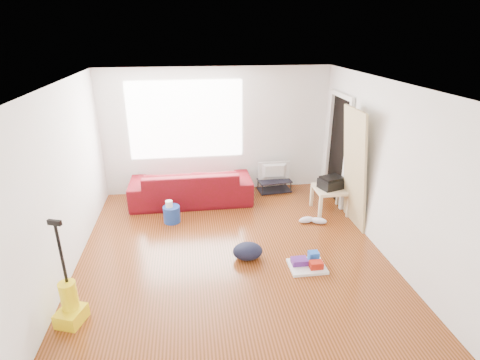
{
  "coord_description": "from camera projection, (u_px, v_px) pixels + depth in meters",
  "views": [
    {
      "loc": [
        -0.54,
        -4.76,
        3.16
      ],
      "look_at": [
        0.2,
        0.6,
        0.95
      ],
      "focal_mm": 28.0,
      "sensor_mm": 36.0,
      "label": 1
    }
  ],
  "objects": [
    {
      "name": "room",
      "position": [
        235.0,
        173.0,
        5.31
      ],
      "size": [
        4.51,
        5.01,
        2.51
      ],
      "color": "#4C2609",
      "rests_on": "ground"
    },
    {
      "name": "sofa",
      "position": [
        192.0,
        201.0,
        7.35
      ],
      "size": [
        2.31,
        0.9,
        0.68
      ],
      "primitive_type": "imported",
      "rotation": [
        0.0,
        0.0,
        3.14
      ],
      "color": "#4D0C0A",
      "rests_on": "ground"
    },
    {
      "name": "tv_stand",
      "position": [
        274.0,
        185.0,
        7.76
      ],
      "size": [
        0.7,
        0.45,
        0.25
      ],
      "rotation": [
        0.0,
        0.0,
        0.1
      ],
      "color": "black",
      "rests_on": "ground"
    },
    {
      "name": "tv",
      "position": [
        275.0,
        172.0,
        7.65
      ],
      "size": [
        0.65,
        0.09,
        0.38
      ],
      "primitive_type": "imported",
      "rotation": [
        0.0,
        0.0,
        3.14
      ],
      "color": "black",
      "rests_on": "tv_stand"
    },
    {
      "name": "side_table",
      "position": [
        330.0,
        192.0,
        6.82
      ],
      "size": [
        0.58,
        0.58,
        0.47
      ],
      "rotation": [
        0.0,
        0.0,
        -0.02
      ],
      "color": "beige",
      "rests_on": "ground"
    },
    {
      "name": "printer",
      "position": [
        331.0,
        183.0,
        6.75
      ],
      "size": [
        0.49,
        0.43,
        0.22
      ],
      "rotation": [
        0.0,
        0.0,
        0.33
      ],
      "color": "black",
      "rests_on": "side_table"
    },
    {
      "name": "bucket",
      "position": [
        172.0,
        222.0,
        6.58
      ],
      "size": [
        0.33,
        0.33,
        0.29
      ],
      "primitive_type": "cylinder",
      "rotation": [
        0.0,
        0.0,
        -0.12
      ],
      "color": "navy",
      "rests_on": "ground"
    },
    {
      "name": "toilet_paper",
      "position": [
        170.0,
        212.0,
        6.49
      ],
      "size": [
        0.12,
        0.12,
        0.11
      ],
      "primitive_type": "cylinder",
      "color": "white",
      "rests_on": "bucket"
    },
    {
      "name": "cleaning_tray",
      "position": [
        308.0,
        264.0,
        5.31
      ],
      "size": [
        0.51,
        0.41,
        0.18
      ],
      "rotation": [
        0.0,
        0.0,
        0.0
      ],
      "color": "white",
      "rests_on": "ground"
    },
    {
      "name": "backpack",
      "position": [
        248.0,
        258.0,
        5.53
      ],
      "size": [
        0.44,
        0.35,
        0.24
      ],
      "primitive_type": "ellipsoid",
      "rotation": [
        0.0,
        0.0,
        -0.0
      ],
      "color": "#161B35",
      "rests_on": "ground"
    },
    {
      "name": "sneakers",
      "position": [
        313.0,
        220.0,
        6.51
      ],
      "size": [
        0.5,
        0.26,
        0.11
      ],
      "rotation": [
        0.0,
        0.0,
        -0.27
      ],
      "color": "silver",
      "rests_on": "ground"
    },
    {
      "name": "vacuum",
      "position": [
        70.0,
        304.0,
        4.27
      ],
      "size": [
        0.36,
        0.38,
        1.29
      ],
      "rotation": [
        0.0,
        0.0,
        -0.35
      ],
      "color": "yellow",
      "rests_on": "ground"
    },
    {
      "name": "door_panel",
      "position": [
        348.0,
        222.0,
        6.55
      ],
      "size": [
        0.25,
        0.8,
        2.01
      ],
      "primitive_type": "cube",
      "rotation": [
        0.0,
        -0.1,
        0.0
      ],
      "color": "tan",
      "rests_on": "ground"
    }
  ]
}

